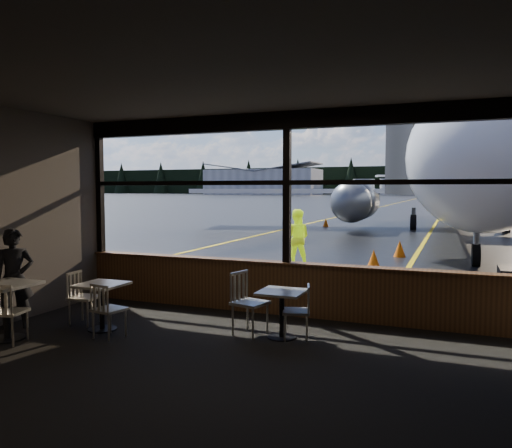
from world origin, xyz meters
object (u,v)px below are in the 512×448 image
Objects in this scene: cone_extra at (374,259)px; airliner at (462,124)px; cafe_table_mid at (102,307)px; cafe_table_left at (7,312)px; chair_near_e at (296,312)px; chair_mid_s at (109,310)px; ground_crew at (296,238)px; chair_near_w at (250,304)px; cafe_table_near at (282,315)px; cone_nose at (400,249)px; jet_bridge at (497,179)px; chair_mid_w at (85,298)px; cone_wing at (326,222)px; passenger at (14,279)px; chair_left_s at (8,313)px.

airliner is at bearing 80.34° from cone_extra.
cafe_table_left is (-0.96, -0.92, 0.05)m from cafe_table_mid.
cafe_table_left is at bearing 95.74° from chair_near_e.
chair_mid_s is (1.33, 0.63, 0.00)m from cafe_table_left.
cafe_table_mid is 0.45× the size of ground_crew.
chair_near_w is 0.59× the size of ground_crew.
cafe_table_mid is 1.46× the size of cone_extra.
cafe_table_near is 1.31× the size of cone_nose.
chair_mid_w is at bearing -131.46° from jet_bridge.
ground_crew is 15.42m from cone_wing.
airliner is 21.96× the size of ground_crew.
jet_bridge is at bearing 50.45° from cafe_table_left.
chair_near_w is at bearing -96.73° from cone_nose.
chair_mid_s is at bearing -105.72° from cone_nose.
cone_wing is at bearing -155.24° from chair_near_w.
chair_mid_s is 7.56m from ground_crew.
chair_near_w is at bearing 89.33° from ground_crew.
airliner is 8.99m from cone_wing.
ground_crew is (0.89, 7.24, 0.44)m from cafe_table_mid.
cafe_table_left is 3.54m from chair_near_w.
ground_crew is (-2.05, 6.58, 0.41)m from chair_near_e.
airliner reaches higher than jet_bridge.
cone_extra is at bearing -16.52° from chair_near_e.
cafe_table_mid is 7.31m from ground_crew.
chair_near_w reaches higher than cone_extra.
cone_extra is at bearing 88.23° from cafe_table_near.
chair_near_w is at bearing 35.63° from chair_mid_s.
cone_nose is at bearing 80.07° from cone_extra.
chair_near_e is 9.77m from cone_nose.
chair_near_e is at bearing 107.83° from chair_near_w.
airliner is at bearing 26.87° from passenger.
chair_near_e is at bearing 10.27° from chair_left_s.
airliner reaches higher than cone_nose.
chair_near_w is at bearing -95.60° from cone_extra.
ground_crew is at bearing 77.28° from cafe_table_left.
jet_bridge is 5.33m from ground_crew.
chair_mid_w is at bearing -86.02° from cone_wing.
chair_left_s reaches higher than chair_near_e.
cone_wing is (-7.24, 1.13, -5.21)m from airliner.
cafe_table_near is 2.53m from chair_mid_s.
chair_mid_s is at bearing 56.27° from chair_mid_w.
passenger is 9.37m from cone_extra.
ground_crew reaches higher than chair_mid_w.
chair_left_s reaches higher than chair_mid_w.
chair_near_e is 0.51× the size of passenger.
chair_near_e is 3.45m from chair_mid_w.
cafe_table_near is 0.22m from chair_near_e.
chair_left_s is 1.81× the size of cone_wing.
chair_mid_s is (-2.35, -0.94, 0.06)m from cafe_table_near.
chair_near_w is at bearing 25.70° from cafe_table_left.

